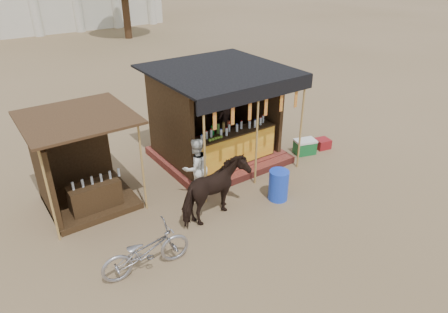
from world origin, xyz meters
TOP-DOWN VIEW (x-y plane):
  - ground at (0.00, 0.00)m, footprint 120.00×120.00m
  - main_stall at (1.02, 3.36)m, footprint 3.60×3.61m
  - secondary_stall at (-3.17, 3.24)m, footprint 2.40×2.40m
  - cow at (-0.76, 0.86)m, footprint 1.87×1.16m
  - motorbike at (-2.84, 0.20)m, footprint 1.85×0.77m
  - bystander at (-0.58, 2.00)m, footprint 0.78×0.61m
  - blue_barrel at (1.00, 0.62)m, footprint 0.64×0.64m
  - red_crate at (4.13, 2.00)m, footprint 0.52×0.49m
  - cooler at (3.39, 2.05)m, footprint 0.74×0.60m

SIDE VIEW (x-z plane):
  - ground at x=0.00m, z-range 0.00..0.00m
  - red_crate at x=4.13m, z-range 0.00..0.30m
  - cooler at x=3.39m, z-range 0.00..0.46m
  - blue_barrel at x=1.00m, z-range 0.00..0.80m
  - motorbike at x=-2.84m, z-range 0.00..0.95m
  - cow at x=-0.76m, z-range 0.00..1.47m
  - bystander at x=-0.58m, z-range 0.00..1.57m
  - secondary_stall at x=-3.17m, z-range -0.34..2.04m
  - main_stall at x=1.02m, z-range -0.37..2.41m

